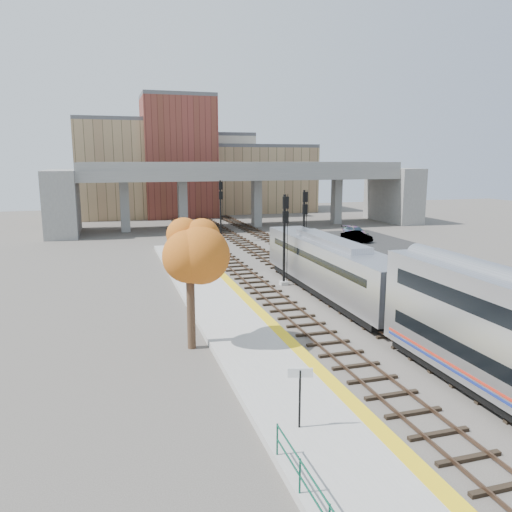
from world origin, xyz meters
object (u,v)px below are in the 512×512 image
object	(u,v)px
locomotive	(330,266)
car_a	(344,247)
signal_mast_far	(221,211)
car_b	(357,236)
signal_mast_near	(284,241)
tree	(189,252)
car_c	(355,231)
signal_mast_mid	(304,229)

from	to	relation	value
locomotive	car_a	bearing A→B (deg)	60.23
signal_mast_far	car_b	xyz separation A→B (m)	(15.62, -5.40, -3.05)
signal_mast_near	tree	bearing A→B (deg)	-129.37
locomotive	signal_mast_near	distance (m)	4.67
car_a	car_c	bearing A→B (deg)	72.32
signal_mast_near	car_b	size ratio (longest dim) A/B	1.84
signal_mast_near	car_a	world-z (taller)	signal_mast_near
signal_mast_far	car_b	world-z (taller)	signal_mast_far
signal_mast_mid	tree	xyz separation A→B (m)	(-13.39, -17.38, 1.63)
tree	car_c	bearing A→B (deg)	50.64
car_c	signal_mast_far	bearing A→B (deg)	165.90
signal_mast_mid	car_a	size ratio (longest dim) A/B	2.04
signal_mast_near	car_a	distance (m)	16.23
locomotive	signal_mast_near	world-z (taller)	signal_mast_near
car_a	car_c	size ratio (longest dim) A/B	0.81
car_a	locomotive	bearing A→B (deg)	-103.66
signal_mast_far	car_c	bearing A→B (deg)	-4.42
tree	signal_mast_far	bearing A→B (deg)	74.78
car_b	signal_mast_near	bearing A→B (deg)	-158.97
car_c	signal_mast_near	bearing A→B (deg)	-139.03
signal_mast_mid	car_a	world-z (taller)	signal_mast_mid
signal_mast_mid	car_b	world-z (taller)	signal_mast_mid
signal_mast_far	tree	xyz separation A→B (m)	(-9.29, -34.13, 1.44)
signal_mast_mid	tree	world-z (taller)	signal_mast_mid
signal_mast_near	tree	size ratio (longest dim) A/B	1.03
car_a	car_b	bearing A→B (deg)	67.62
car_c	car_b	bearing A→B (deg)	-125.67
tree	car_a	xyz separation A→B (m)	(20.27, 22.89, -4.54)
signal_mast_far	tree	distance (m)	35.40
locomotive	signal_mast_mid	distance (m)	10.29
locomotive	car_a	distance (m)	17.96
tree	car_b	size ratio (longest dim) A/B	1.78
signal_mast_far	signal_mast_mid	bearing A→B (deg)	-76.25
signal_mast_near	tree	distance (m)	14.73
car_b	car_c	size ratio (longest dim) A/B	0.91
car_b	tree	bearing A→B (deg)	-157.99
signal_mast_mid	car_c	bearing A→B (deg)	48.76
car_a	car_b	xyz separation A→B (m)	(4.64, 5.84, 0.05)
signal_mast_near	tree	xyz separation A→B (m)	(-9.29, -11.32, 1.56)
signal_mast_mid	car_b	distance (m)	16.42
signal_mast_near	car_a	bearing A→B (deg)	46.50
locomotive	signal_mast_far	bearing A→B (deg)	94.49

